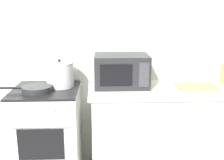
# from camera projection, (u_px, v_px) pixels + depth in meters

# --- Properties ---
(back_wall) EXTENTS (4.40, 0.10, 2.50)m
(back_wall) POSITION_uv_depth(u_px,v_px,m) (114.00, 47.00, 2.84)
(back_wall) COLOR silver
(back_wall) RESTS_ON ground_plane
(lower_cabinet_right) EXTENTS (1.64, 0.56, 0.88)m
(lower_cabinet_right) POSITION_uv_depth(u_px,v_px,m) (177.00, 134.00, 2.73)
(lower_cabinet_right) COLOR beige
(lower_cabinet_right) RESTS_ON ground_plane
(countertop_right) EXTENTS (1.70, 0.60, 0.04)m
(countertop_right) POSITION_uv_depth(u_px,v_px,m) (180.00, 89.00, 2.61)
(countertop_right) COLOR beige
(countertop_right) RESTS_ON lower_cabinet_right
(stove) EXTENTS (0.60, 0.64, 0.92)m
(stove) POSITION_uv_depth(u_px,v_px,m) (48.00, 135.00, 2.66)
(stove) COLOR white
(stove) RESTS_ON ground_plane
(stock_pot) EXTENTS (0.34, 0.26, 0.26)m
(stock_pot) POSITION_uv_depth(u_px,v_px,m) (60.00, 74.00, 2.60)
(stock_pot) COLOR silver
(stock_pot) RESTS_ON stove
(frying_pan) EXTENTS (0.47, 0.27, 0.05)m
(frying_pan) POSITION_uv_depth(u_px,v_px,m) (36.00, 89.00, 2.47)
(frying_pan) COLOR #28282B
(frying_pan) RESTS_ON stove
(microwave) EXTENTS (0.50, 0.37, 0.30)m
(microwave) POSITION_uv_depth(u_px,v_px,m) (121.00, 71.00, 2.61)
(microwave) COLOR #232326
(microwave) RESTS_ON countertop_right
(cutting_board) EXTENTS (0.36, 0.26, 0.02)m
(cutting_board) POSITION_uv_depth(u_px,v_px,m) (197.00, 86.00, 2.59)
(cutting_board) COLOR tan
(cutting_board) RESTS_ON countertop_right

